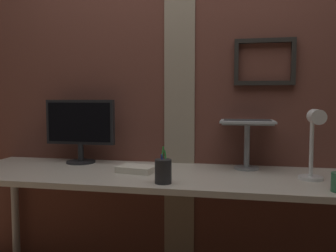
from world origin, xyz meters
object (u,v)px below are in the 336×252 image
desk_lamp (314,137)px  pen_cup (163,171)px  monitor (80,126)px  laptop (247,112)px

desk_lamp → pen_cup: desk_lamp is taller
pen_cup → desk_lamp: bearing=13.5°
monitor → pen_cup: 0.78m
desk_lamp → pen_cup: size_ratio=2.02×
laptop → desk_lamp: (0.31, -0.33, -0.11)m
monitor → laptop: (1.02, 0.08, 0.09)m
laptop → desk_lamp: laptop is taller
monitor → laptop: laptop is taller
desk_lamp → monitor: bearing=169.1°
monitor → desk_lamp: bearing=-10.9°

